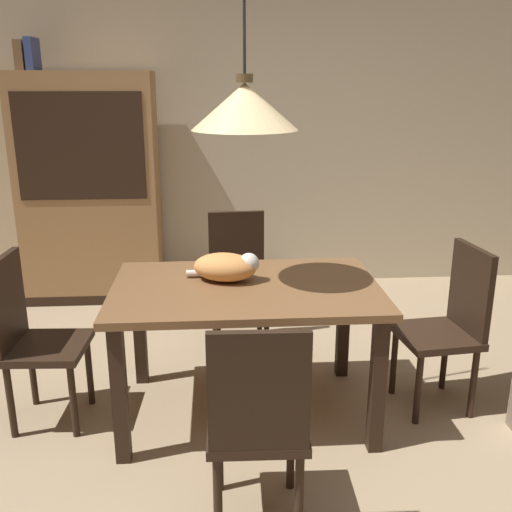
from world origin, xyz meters
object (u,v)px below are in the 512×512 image
(chair_left_side, at_px, (31,333))
(chair_near_front, at_px, (258,419))
(chair_right_side, at_px, (450,321))
(cat_sleeping, at_px, (227,267))
(pendant_lamp, at_px, (245,106))
(chair_far_back, at_px, (238,275))
(hutch_bookcase, at_px, (90,194))
(dining_table, at_px, (246,304))
(book_blue_wide, at_px, (33,54))
(book_brown_thick, at_px, (23,55))

(chair_left_side, bearing_deg, chair_near_front, -38.08)
(chair_right_side, distance_m, cat_sleeping, 1.27)
(pendant_lamp, bearing_deg, chair_far_back, 90.34)
(cat_sleeping, xyz_separation_m, pendant_lamp, (0.10, -0.09, 0.84))
(chair_far_back, relative_size, hutch_bookcase, 0.50)
(dining_table, bearing_deg, book_blue_wide, 128.39)
(chair_left_side, distance_m, book_brown_thick, 2.44)
(chair_right_side, bearing_deg, cat_sleeping, 176.25)
(hutch_bookcase, distance_m, book_brown_thick, 1.15)
(chair_far_back, distance_m, hutch_bookcase, 1.60)
(pendant_lamp, xyz_separation_m, book_brown_thick, (-1.59, 1.91, 0.30))
(pendant_lamp, bearing_deg, chair_right_side, 0.44)
(pendant_lamp, height_order, book_brown_thick, pendant_lamp)
(chair_right_side, bearing_deg, dining_table, -179.56)
(chair_far_back, relative_size, book_blue_wide, 3.88)
(chair_near_front, bearing_deg, chair_right_side, 38.13)
(chair_far_back, xyz_separation_m, book_blue_wide, (-1.51, 1.03, 1.46))
(pendant_lamp, height_order, book_blue_wide, pendant_lamp)
(chair_right_side, relative_size, chair_near_front, 1.00)
(book_blue_wide, bearing_deg, pendant_lamp, -51.61)
(chair_right_side, relative_size, pendant_lamp, 0.72)
(dining_table, height_order, pendant_lamp, pendant_lamp)
(chair_near_front, height_order, pendant_lamp, pendant_lamp)
(pendant_lamp, xyz_separation_m, hutch_bookcase, (-1.17, 1.91, -0.77))
(chair_right_side, height_order, book_blue_wide, book_blue_wide)
(pendant_lamp, relative_size, hutch_bookcase, 0.70)
(chair_far_back, height_order, book_blue_wide, book_blue_wide)
(hutch_bookcase, bearing_deg, chair_right_side, -39.58)
(chair_far_back, distance_m, pendant_lamp, 1.45)
(chair_far_back, bearing_deg, chair_left_side, -142.11)
(chair_right_side, relative_size, hutch_bookcase, 0.50)
(cat_sleeping, relative_size, book_blue_wide, 1.67)
(dining_table, bearing_deg, chair_left_side, 179.79)
(chair_left_side, relative_size, cat_sleeping, 2.31)
(chair_far_back, xyz_separation_m, book_brown_thick, (-1.58, 1.03, 1.45))
(chair_left_side, xyz_separation_m, hutch_bookcase, (-0.04, 1.90, 0.38))
(chair_near_front, xyz_separation_m, book_blue_wide, (-1.51, 2.79, 1.46))
(book_blue_wide, bearing_deg, chair_near_front, -61.55)
(dining_table, height_order, chair_right_side, chair_right_side)
(chair_left_side, xyz_separation_m, chair_right_side, (2.26, 0.00, 0.00))
(chair_left_side, distance_m, hutch_bookcase, 1.94)
(chair_near_front, bearing_deg, chair_far_back, 90.10)
(chair_far_back, bearing_deg, book_brown_thick, 146.91)
(chair_left_side, relative_size, chair_near_front, 1.00)
(chair_left_side, xyz_separation_m, book_blue_wide, (-0.38, 1.90, 1.46))
(book_brown_thick, bearing_deg, hutch_bookcase, -0.21)
(cat_sleeping, distance_m, book_brown_thick, 2.61)
(chair_near_front, height_order, book_brown_thick, book_brown_thick)
(chair_left_side, distance_m, chair_far_back, 1.42)
(pendant_lamp, height_order, hutch_bookcase, pendant_lamp)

